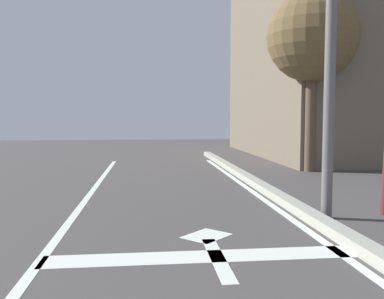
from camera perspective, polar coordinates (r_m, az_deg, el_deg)
lane_line_center at (r=4.69m, az=-20.49°, el=-14.53°), size 0.12×20.00×0.01m
lane_line_curbside at (r=5.02m, az=19.64°, el=-13.24°), size 0.12×20.00×0.01m
stop_bar at (r=4.61m, az=1.26°, el=-14.57°), size 3.40×0.40×0.01m
lane_arrow_stem at (r=4.56m, az=3.58°, el=-14.79°), size 0.16×1.40×0.01m
lane_arrow_head at (r=5.36m, az=2.00°, el=-11.83°), size 0.71×0.71×0.01m
curb_strip at (r=5.11m, az=22.24°, el=-12.20°), size 0.24×24.00×0.14m
roadside_tree at (r=12.14m, az=16.31°, el=14.66°), size 2.50×2.50×4.98m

